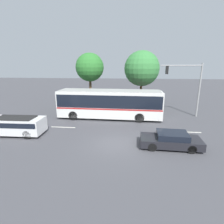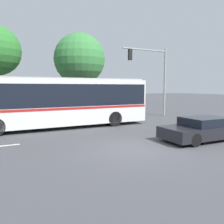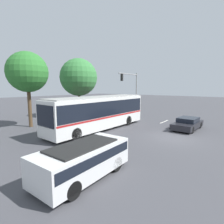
% 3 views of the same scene
% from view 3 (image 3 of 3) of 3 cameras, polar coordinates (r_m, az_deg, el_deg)
% --- Properties ---
extents(ground_plane, '(140.00, 140.00, 0.00)m').
position_cam_3_polar(ground_plane, '(15.36, 18.61, -7.84)').
color(ground_plane, '#444449').
extents(city_bus, '(11.50, 2.78, 3.21)m').
position_cam_3_polar(city_bus, '(17.15, -4.13, 0.43)').
color(city_bus, silver).
rests_on(city_bus, ground).
extents(sedan_foreground, '(4.38, 2.02, 1.14)m').
position_cam_3_polar(sedan_foreground, '(18.82, 23.17, -3.45)').
color(sedan_foreground, black).
rests_on(sedan_foreground, ground).
extents(suv_left_lane, '(4.66, 2.09, 1.56)m').
position_cam_3_polar(suv_left_lane, '(8.38, -9.31, -14.42)').
color(suv_left_lane, silver).
rests_on(suv_left_lane, ground).
extents(traffic_light_pole, '(4.56, 0.24, 6.09)m').
position_cam_3_polar(traffic_light_pole, '(25.26, 6.56, 7.86)').
color(traffic_light_pole, gray).
rests_on(traffic_light_pole, ground).
extents(flowering_hedge, '(6.00, 1.11, 1.27)m').
position_cam_3_polar(flowering_hedge, '(22.86, -7.28, -0.74)').
color(flowering_hedge, '#286028').
rests_on(flowering_hedge, ground).
extents(street_tree_left, '(4.02, 4.02, 7.59)m').
position_cam_3_polar(street_tree_left, '(20.00, -25.57, 11.45)').
color(street_tree_left, brown).
rests_on(street_tree_left, ground).
extents(street_tree_centre, '(5.03, 5.03, 7.91)m').
position_cam_3_polar(street_tree_centre, '(24.88, -10.72, 10.90)').
color(street_tree_centre, brown).
rests_on(street_tree_centre, ground).
extents(lane_stripe_near, '(2.40, 0.16, 0.01)m').
position_cam_3_polar(lane_stripe_near, '(12.29, -4.79, -11.42)').
color(lane_stripe_near, silver).
rests_on(lane_stripe_near, ground).
extents(lane_stripe_mid, '(2.40, 0.16, 0.01)m').
position_cam_3_polar(lane_stripe_mid, '(21.95, 16.45, -3.01)').
color(lane_stripe_mid, silver).
rests_on(lane_stripe_mid, ground).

